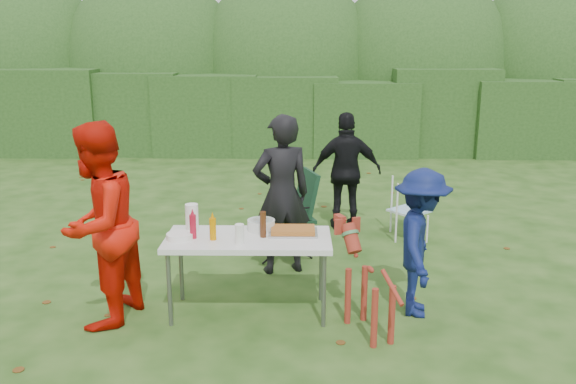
{
  "coord_description": "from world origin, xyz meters",
  "views": [
    {
      "loc": [
        0.24,
        -5.33,
        2.51
      ],
      "look_at": [
        0.16,
        0.56,
        1.0
      ],
      "focal_mm": 38.0,
      "sensor_mm": 36.0,
      "label": 1
    }
  ],
  "objects_px": {
    "child": "(421,243)",
    "paper_towel_roll": "(192,218)",
    "folding_table": "(248,243)",
    "mustard_bottle": "(213,229)",
    "person_red_jacket": "(98,225)",
    "camping_chair": "(288,213)",
    "dog": "(370,285)",
    "person_cook": "(282,195)",
    "beer_bottle": "(263,224)",
    "ketchup_bottle": "(193,227)",
    "person_black_puffy": "(347,171)",
    "lawn_chair": "(409,208)"
  },
  "relations": [
    {
      "from": "person_red_jacket",
      "to": "beer_bottle",
      "type": "relative_size",
      "value": 7.57
    },
    {
      "from": "person_red_jacket",
      "to": "beer_bottle",
      "type": "bearing_deg",
      "value": 112.3
    },
    {
      "from": "folding_table",
      "to": "camping_chair",
      "type": "height_order",
      "value": "camping_chair"
    },
    {
      "from": "person_black_puffy",
      "to": "paper_towel_roll",
      "type": "xyz_separation_m",
      "value": [
        -1.64,
        -2.43,
        0.09
      ]
    },
    {
      "from": "folding_table",
      "to": "mustard_bottle",
      "type": "height_order",
      "value": "mustard_bottle"
    },
    {
      "from": "child",
      "to": "mustard_bottle",
      "type": "distance_m",
      "value": 1.89
    },
    {
      "from": "child",
      "to": "mustard_bottle",
      "type": "bearing_deg",
      "value": 103.05
    },
    {
      "from": "folding_table",
      "to": "paper_towel_roll",
      "type": "distance_m",
      "value": 0.59
    },
    {
      "from": "folding_table",
      "to": "person_cook",
      "type": "distance_m",
      "value": 1.09
    },
    {
      "from": "ketchup_bottle",
      "to": "beer_bottle",
      "type": "relative_size",
      "value": 0.92
    },
    {
      "from": "child",
      "to": "paper_towel_roll",
      "type": "height_order",
      "value": "child"
    },
    {
      "from": "beer_bottle",
      "to": "paper_towel_roll",
      "type": "xyz_separation_m",
      "value": [
        -0.67,
        0.17,
        0.01
      ]
    },
    {
      "from": "mustard_bottle",
      "to": "ketchup_bottle",
      "type": "relative_size",
      "value": 0.91
    },
    {
      "from": "person_red_jacket",
      "to": "lawn_chair",
      "type": "relative_size",
      "value": 2.33
    },
    {
      "from": "person_red_jacket",
      "to": "mustard_bottle",
      "type": "relative_size",
      "value": 9.08
    },
    {
      "from": "folding_table",
      "to": "child",
      "type": "relative_size",
      "value": 1.09
    },
    {
      "from": "dog",
      "to": "beer_bottle",
      "type": "height_order",
      "value": "beer_bottle"
    },
    {
      "from": "child",
      "to": "person_cook",
      "type": "bearing_deg",
      "value": 61.72
    },
    {
      "from": "folding_table",
      "to": "ketchup_bottle",
      "type": "relative_size",
      "value": 6.82
    },
    {
      "from": "person_cook",
      "to": "ketchup_bottle",
      "type": "xyz_separation_m",
      "value": [
        -0.77,
        -1.08,
        -0.02
      ]
    },
    {
      "from": "paper_towel_roll",
      "to": "dog",
      "type": "bearing_deg",
      "value": -19.44
    },
    {
      "from": "person_black_puffy",
      "to": "mustard_bottle",
      "type": "relative_size",
      "value": 7.8
    },
    {
      "from": "mustard_bottle",
      "to": "ketchup_bottle",
      "type": "xyz_separation_m",
      "value": [
        -0.18,
        0.04,
        0.01
      ]
    },
    {
      "from": "person_red_jacket",
      "to": "mustard_bottle",
      "type": "height_order",
      "value": "person_red_jacket"
    },
    {
      "from": "person_cook",
      "to": "dog",
      "type": "xyz_separation_m",
      "value": [
        0.79,
        -1.44,
        -0.42
      ]
    },
    {
      "from": "person_cook",
      "to": "camping_chair",
      "type": "bearing_deg",
      "value": -113.31
    },
    {
      "from": "child",
      "to": "beer_bottle",
      "type": "xyz_separation_m",
      "value": [
        -1.43,
        -0.01,
        0.17
      ]
    },
    {
      "from": "person_black_puffy",
      "to": "person_cook",
      "type": "bearing_deg",
      "value": 59.4
    },
    {
      "from": "person_black_puffy",
      "to": "child",
      "type": "height_order",
      "value": "person_black_puffy"
    },
    {
      "from": "camping_chair",
      "to": "folding_table",
      "type": "bearing_deg",
      "value": 59.78
    },
    {
      "from": "dog",
      "to": "camping_chair",
      "type": "xyz_separation_m",
      "value": [
        -0.73,
        1.99,
        0.05
      ]
    },
    {
      "from": "lawn_chair",
      "to": "person_red_jacket",
      "type": "bearing_deg",
      "value": -2.8
    },
    {
      "from": "lawn_chair",
      "to": "camping_chair",
      "type": "bearing_deg",
      "value": -17.78
    },
    {
      "from": "ketchup_bottle",
      "to": "folding_table",
      "type": "bearing_deg",
      "value": 4.51
    },
    {
      "from": "camping_chair",
      "to": "beer_bottle",
      "type": "bearing_deg",
      "value": 64.53
    },
    {
      "from": "dog",
      "to": "paper_towel_roll",
      "type": "xyz_separation_m",
      "value": [
        -1.6,
        0.57,
        0.42
      ]
    },
    {
      "from": "person_red_jacket",
      "to": "dog",
      "type": "height_order",
      "value": "person_red_jacket"
    },
    {
      "from": "person_black_puffy",
      "to": "ketchup_bottle",
      "type": "relative_size",
      "value": 7.09
    },
    {
      "from": "dog",
      "to": "ketchup_bottle",
      "type": "bearing_deg",
      "value": 54.38
    },
    {
      "from": "beer_bottle",
      "to": "ketchup_bottle",
      "type": "bearing_deg",
      "value": -176.31
    },
    {
      "from": "dog",
      "to": "ketchup_bottle",
      "type": "distance_m",
      "value": 1.65
    },
    {
      "from": "person_black_puffy",
      "to": "mustard_bottle",
      "type": "xyz_separation_m",
      "value": [
        -1.41,
        -2.68,
        0.06
      ]
    },
    {
      "from": "folding_table",
      "to": "child",
      "type": "xyz_separation_m",
      "value": [
        1.57,
        0.02,
        -0.0
      ]
    },
    {
      "from": "camping_chair",
      "to": "mustard_bottle",
      "type": "relative_size",
      "value": 5.02
    },
    {
      "from": "person_cook",
      "to": "paper_towel_roll",
      "type": "xyz_separation_m",
      "value": [
        -0.82,
        -0.87,
        0.0
      ]
    },
    {
      "from": "person_cook",
      "to": "dog",
      "type": "distance_m",
      "value": 1.69
    },
    {
      "from": "folding_table",
      "to": "person_red_jacket",
      "type": "height_order",
      "value": "person_red_jacket"
    },
    {
      "from": "paper_towel_roll",
      "to": "folding_table",
      "type": "bearing_deg",
      "value": -17.58
    },
    {
      "from": "person_black_puffy",
      "to": "camping_chair",
      "type": "distance_m",
      "value": 1.3
    },
    {
      "from": "camping_chair",
      "to": "ketchup_bottle",
      "type": "distance_m",
      "value": 1.86
    }
  ]
}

